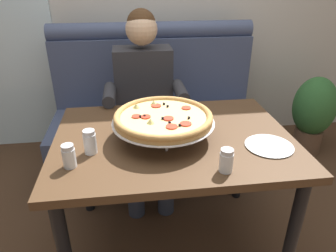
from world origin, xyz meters
The scene contains 11 objects.
ground_plane centered at (0.00, 0.00, 0.00)m, with size 16.00×16.00×0.00m, color #4C3321.
booth_bench centered at (0.00, 0.90, 0.40)m, with size 1.62×0.78×1.13m.
dining_table centered at (0.00, 0.00, 0.65)m, with size 1.19×0.87×0.74m.
diner_main centered at (-0.11, 0.64, 0.71)m, with size 0.54×0.64×1.27m.
pizza centered at (-0.05, -0.01, 0.84)m, with size 0.50×0.50×0.14m.
shaker_parmesan centered at (-0.48, -0.22, 0.78)m, with size 0.06×0.06×0.11m.
shaker_oregano centered at (0.17, -0.33, 0.78)m, with size 0.06×0.06×0.10m.
shaker_pepper_flakes centered at (-0.40, -0.11, 0.79)m, with size 0.06×0.06×0.11m.
plate_near_left centered at (0.44, -0.17, 0.75)m, with size 0.23×0.23×0.02m.
patio_chair centered at (-1.32, 2.23, 0.52)m, with size 0.41×0.41×0.86m.
potted_plant centered at (1.37, 0.91, 0.39)m, with size 0.36×0.36×0.70m.
Camera 1 is at (-0.21, -1.36, 1.49)m, focal length 33.09 mm.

